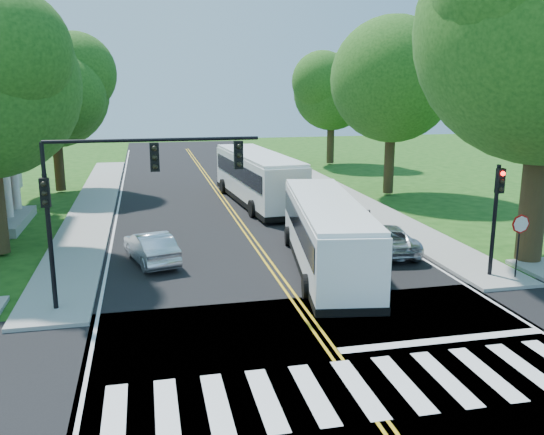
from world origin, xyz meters
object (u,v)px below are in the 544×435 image
object	(u,v)px
bus_follow	(257,177)
dark_sedan	(345,213)
bus_lead	(326,233)
hatchback	(151,247)
suv	(385,239)
signal_ne	(497,206)
signal_nw	(120,183)

from	to	relation	value
bus_follow	dark_sedan	xyz separation A→B (m)	(3.51, -6.88, -1.04)
bus_lead	hatchback	xyz separation A→B (m)	(-7.12, 2.39, -0.86)
hatchback	suv	world-z (taller)	hatchback
signal_ne	hatchback	size ratio (longest dim) A/B	1.06
signal_nw	bus_lead	size ratio (longest dim) A/B	0.62
signal_nw	dark_sedan	bearing A→B (deg)	40.66
bus_lead	dark_sedan	world-z (taller)	bus_lead
signal_nw	suv	world-z (taller)	signal_nw
signal_nw	suv	bearing A→B (deg)	20.83
signal_nw	dark_sedan	distance (m)	15.45
hatchback	dark_sedan	xyz separation A→B (m)	(10.47, 4.74, 0.01)
signal_nw	bus_follow	bearing A→B (deg)	64.71
bus_follow	dark_sedan	size ratio (longest dim) A/B	2.70
bus_follow	signal_nw	bearing A→B (deg)	60.16
bus_lead	signal_ne	bearing A→B (deg)	165.13
signal_nw	signal_ne	distance (m)	14.13
bus_lead	signal_nw	bearing A→B (deg)	27.00
dark_sedan	signal_nw	bearing A→B (deg)	47.98
dark_sedan	signal_ne	bearing A→B (deg)	112.62
signal_nw	signal_ne	world-z (taller)	signal_nw
signal_nw	hatchback	bearing A→B (deg)	79.73
hatchback	suv	size ratio (longest dim) A/B	0.89
hatchback	dark_sedan	world-z (taller)	dark_sedan
bus_follow	hatchback	world-z (taller)	bus_follow
bus_follow	suv	world-z (taller)	bus_follow
bus_follow	signal_ne	bearing A→B (deg)	105.82
signal_ne	suv	xyz separation A→B (m)	(-2.67, 4.32, -2.30)
signal_ne	bus_lead	world-z (taller)	signal_ne
signal_ne	suv	world-z (taller)	signal_ne
signal_nw	bus_lead	world-z (taller)	signal_nw
signal_ne	dark_sedan	size ratio (longest dim) A/B	0.93
signal_nw	hatchback	distance (m)	6.31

